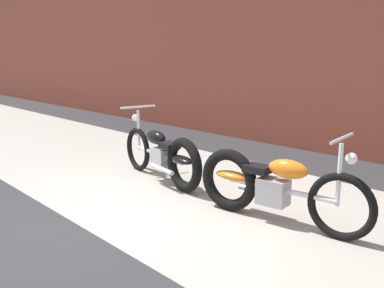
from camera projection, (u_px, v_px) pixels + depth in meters
name	position (u px, v px, depth m)	size (l,w,h in m)	color
ground_plane	(91.00, 232.00, 4.23)	(80.00, 80.00, 0.00)	#2D2D30
sidewalk_slab	(210.00, 194.00, 5.41)	(36.00, 3.50, 0.01)	#9E998E
brick_building_wall	(348.00, 21.00, 7.24)	(36.00, 0.50, 4.74)	brown
motorcycle_black	(164.00, 155.00, 5.84)	(2.00, 0.64, 1.03)	black
motorcycle_orange	(267.00, 185.00, 4.48)	(2.00, 0.58, 1.03)	black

